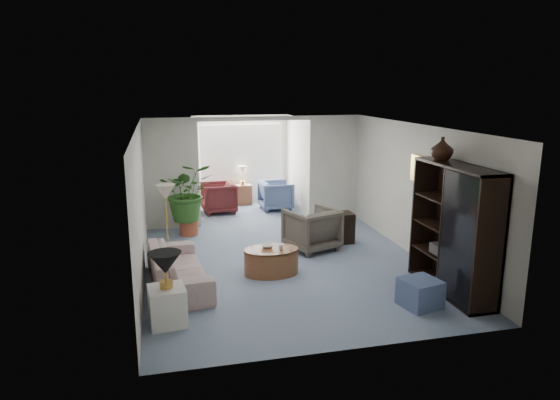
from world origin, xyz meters
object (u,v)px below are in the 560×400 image
object	(u,v)px
coffee_table	(271,261)
sunroom_chair_blue	(276,195)
cabinet_urn	(442,148)
sofa	(178,268)
sunroom_chair_maroon	(219,198)
plant_pot	(189,227)
coffee_bowl	(267,246)
framed_picture	(420,169)
table_lamp	(165,263)
ottoman	(420,293)
end_table	(167,306)
sunroom_table	(243,195)
floor_lamp	(165,192)
entertainment_cabinet	(454,230)
side_table_dark	(340,228)
coffee_cup	(281,248)
wingback_chair	(312,229)

from	to	relation	value
coffee_table	sunroom_chair_blue	world-z (taller)	sunroom_chair_blue
sunroom_chair_blue	cabinet_urn	bearing A→B (deg)	-166.54
sofa	sunroom_chair_maroon	bearing A→B (deg)	-20.15
plant_pot	sunroom_chair_maroon	world-z (taller)	sunroom_chair_maroon
coffee_bowl	coffee_table	bearing A→B (deg)	-63.43
framed_picture	sunroom_chair_blue	bearing A→B (deg)	111.47
table_lamp	sunroom_chair_maroon	xyz separation A→B (m)	(1.41, 6.00, -0.50)
table_lamp	ottoman	xyz separation A→B (m)	(3.64, -0.28, -0.68)
table_lamp	ottoman	distance (m)	3.71
table_lamp	ottoman	size ratio (longest dim) A/B	0.85
coffee_bowl	ottoman	xyz separation A→B (m)	(1.90, -1.89, -0.27)
end_table	plant_pot	world-z (taller)	end_table
end_table	sunroom_table	distance (m)	7.09
sunroom_chair_maroon	coffee_bowl	bearing A→B (deg)	2.47
sunroom_table	ottoman	bearing A→B (deg)	-78.09
floor_lamp	sunroom_chair_maroon	xyz separation A→B (m)	(1.33, 3.11, -0.86)
cabinet_urn	ottoman	xyz separation A→B (m)	(-0.74, -0.90, -2.01)
framed_picture	sunroom_chair_maroon	size ratio (longest dim) A/B	0.59
sofa	entertainment_cabinet	size ratio (longest dim) A/B	1.03
coffee_table	plant_pot	xyz separation A→B (m)	(-1.24, 2.70, -0.07)
framed_picture	cabinet_urn	bearing A→B (deg)	-102.28
side_table_dark	coffee_cup	bearing A→B (deg)	-136.83
cabinet_urn	sunroom_table	distance (m)	6.80
plant_pot	wingback_chair	bearing A→B (deg)	-34.42
sunroom_table	wingback_chair	bearing A→B (deg)	-80.39
ottoman	sunroom_chair_blue	bearing A→B (deg)	96.65
coffee_cup	table_lamp	bearing A→B (deg)	-143.91
plant_pot	sofa	bearing A→B (deg)	-96.82
sunroom_chair_blue	framed_picture	bearing A→B (deg)	-160.36
sofa	entertainment_cabinet	xyz separation A→B (m)	(4.18, -1.23, 0.71)
sofa	side_table_dark	xyz separation A→B (m)	(3.35, 1.58, 0.01)
framed_picture	ottoman	xyz separation A→B (m)	(-0.97, -1.96, -1.49)
coffee_table	coffee_bowl	distance (m)	0.28
cabinet_urn	plant_pot	xyz separation A→B (m)	(-3.84, 3.59, -2.05)
coffee_table	sunroom_chair_maroon	bearing A→B (deg)	94.84
cabinet_urn	ottoman	world-z (taller)	cabinet_urn
end_table	sunroom_chair_maroon	distance (m)	6.17
entertainment_cabinet	ottoman	size ratio (longest dim) A/B	3.94
coffee_cup	wingback_chair	size ratio (longest dim) A/B	0.10
table_lamp	cabinet_urn	xyz separation A→B (m)	(4.38, 0.62, 1.33)
plant_pot	sunroom_chair_blue	world-z (taller)	sunroom_chair_blue
wingback_chair	side_table_dark	world-z (taller)	wingback_chair
end_table	wingback_chair	xyz separation A→B (m)	(2.85, 2.63, 0.15)
end_table	coffee_bowl	world-z (taller)	end_table
coffee_cup	ottoman	xyz separation A→B (m)	(1.70, -1.69, -0.29)
coffee_bowl	wingback_chair	distance (m)	1.51
sunroom_chair_blue	sunroom_chair_maroon	xyz separation A→B (m)	(-1.50, 0.00, 0.02)
table_lamp	framed_picture	bearing A→B (deg)	20.00
floor_lamp	wingback_chair	xyz separation A→B (m)	(2.78, -0.26, -0.83)
end_table	side_table_dark	size ratio (longest dim) A/B	0.85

